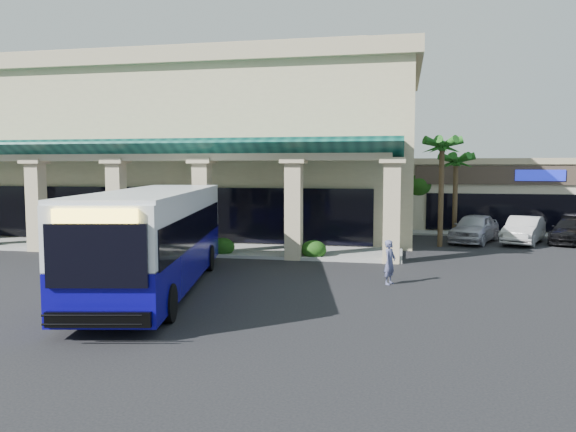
% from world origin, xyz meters
% --- Properties ---
extents(ground, '(110.00, 110.00, 0.00)m').
position_xyz_m(ground, '(0.00, 0.00, 0.00)').
color(ground, black).
extents(main_building, '(30.80, 14.80, 11.35)m').
position_xyz_m(main_building, '(-8.00, 16.00, 5.67)').
color(main_building, '#C1B48A').
rests_on(main_building, ground).
extents(arcade, '(30.00, 6.20, 5.70)m').
position_xyz_m(arcade, '(-8.00, 6.80, 2.85)').
color(arcade, '#0A4038').
rests_on(arcade, ground).
extents(strip_mall, '(22.50, 12.50, 4.90)m').
position_xyz_m(strip_mall, '(18.00, 24.00, 2.45)').
color(strip_mall, beige).
rests_on(strip_mall, ground).
extents(palm_0, '(2.40, 2.40, 6.60)m').
position_xyz_m(palm_0, '(8.50, 11.00, 3.30)').
color(palm_0, '#195215').
rests_on(palm_0, ground).
extents(palm_1, '(2.40, 2.40, 5.80)m').
position_xyz_m(palm_1, '(9.50, 14.00, 2.90)').
color(palm_1, '#195215').
rests_on(palm_1, ground).
extents(broadleaf_tree, '(2.60, 2.60, 4.81)m').
position_xyz_m(broadleaf_tree, '(7.50, 19.00, 2.41)').
color(broadleaf_tree, '#173E0E').
rests_on(broadleaf_tree, ground).
extents(transit_bus, '(5.37, 12.93, 3.52)m').
position_xyz_m(transit_bus, '(-1.98, -2.22, 1.76)').
color(transit_bus, '#0B057F').
rests_on(transit_bus, ground).
extents(pedestrian, '(0.60, 0.71, 1.65)m').
position_xyz_m(pedestrian, '(6.05, 0.43, 0.82)').
color(pedestrian, '#50537A').
rests_on(pedestrian, ground).
extents(car_silver, '(3.63, 5.27, 1.67)m').
position_xyz_m(car_silver, '(10.52, 13.09, 0.83)').
color(car_silver, '#B2B1BD').
rests_on(car_silver, ground).
extents(car_white, '(3.21, 4.95, 1.54)m').
position_xyz_m(car_white, '(13.21, 13.16, 0.77)').
color(car_white, silver).
rests_on(car_white, ground).
extents(car_red, '(3.59, 5.20, 1.40)m').
position_xyz_m(car_red, '(15.91, 13.94, 0.70)').
color(car_red, black).
rests_on(car_red, ground).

